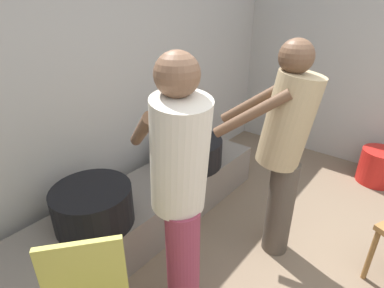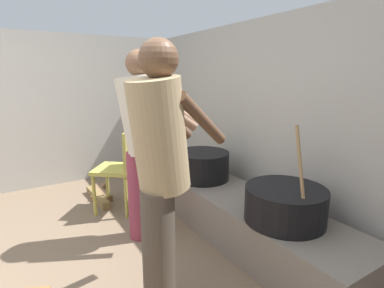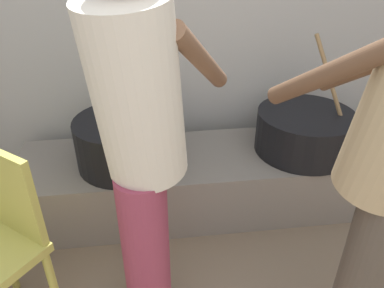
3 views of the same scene
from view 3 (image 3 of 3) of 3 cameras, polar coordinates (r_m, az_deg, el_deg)
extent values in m
cube|color=#ADA8A0|center=(2.53, 2.69, 16.40)|extent=(5.03, 0.20, 1.95)
cube|color=slate|center=(2.39, 3.45, -5.40)|extent=(2.41, 0.60, 0.39)
cylinder|color=black|center=(2.35, 16.91, 1.82)|extent=(0.58, 0.58, 0.25)
cylinder|color=#937047|center=(2.26, 20.55, 9.19)|extent=(0.23, 0.15, 0.51)
cylinder|color=black|center=(2.15, -10.46, 0.36)|extent=(0.55, 0.55, 0.28)
cylinder|color=#8C3347|center=(1.65, -7.08, -16.34)|extent=(0.20, 0.20, 0.79)
cylinder|color=beige|center=(1.26, -8.48, 7.43)|extent=(0.45, 0.48, 0.67)
cylinder|color=brown|center=(1.38, 1.42, 12.92)|extent=(0.30, 0.45, 0.37)
cylinder|color=brown|center=(1.49, -8.57, 14.00)|extent=(0.30, 0.45, 0.37)
cylinder|color=#4C4238|center=(1.71, 25.13, -17.75)|extent=(0.20, 0.20, 0.78)
cylinder|color=brown|center=(1.53, 26.61, 11.24)|extent=(0.26, 0.46, 0.36)
cylinder|color=brown|center=(1.32, 19.81, 9.94)|extent=(0.26, 0.46, 0.36)
cylinder|color=#B2A847|center=(2.07, -26.81, -15.21)|extent=(0.04, 0.04, 0.44)
cylinder|color=#B2A847|center=(1.85, -20.53, -19.99)|extent=(0.04, 0.04, 0.44)
cube|color=#B2A847|center=(1.67, -26.90, -6.46)|extent=(0.32, 0.26, 0.40)
camera|label=1|loc=(1.12, -91.80, 14.02)|focal=28.69mm
camera|label=2|loc=(2.31, 76.38, 3.09)|focal=27.90mm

